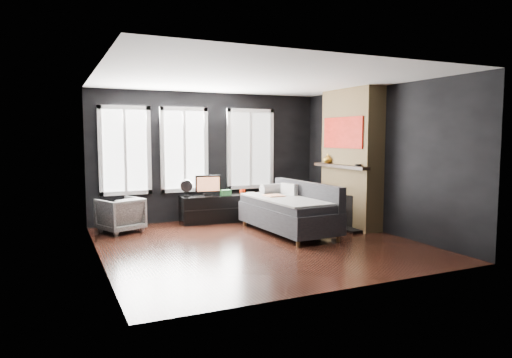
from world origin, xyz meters
name	(u,v)px	position (x,y,z in m)	size (l,w,h in m)	color
floor	(258,243)	(0.00, 0.00, 0.00)	(5.00, 5.00, 0.00)	black
ceiling	(258,79)	(0.00, 0.00, 2.70)	(5.00, 5.00, 0.00)	white
wall_back	(209,156)	(0.00, 2.50, 1.35)	(5.00, 0.02, 2.70)	black
wall_left	(98,167)	(-2.50, 0.00, 1.35)	(0.02, 5.00, 2.70)	black
wall_right	(379,159)	(2.50, 0.00, 1.35)	(0.02, 5.00, 2.70)	black
windows	(188,107)	(-0.45, 2.46, 2.38)	(4.00, 0.16, 1.76)	white
fireplace	(351,158)	(2.30, 0.60, 1.35)	(0.70, 1.62, 2.70)	#93724C
sofa	(288,208)	(0.85, 0.52, 0.47)	(1.09, 2.18, 0.94)	black
stripe_pillow	(289,194)	(1.07, 0.89, 0.68)	(0.09, 0.40, 0.40)	gray
armchair	(120,213)	(-1.95, 1.89, 0.36)	(0.69, 0.65, 0.71)	white
media_console	(220,208)	(0.09, 2.10, 0.28)	(1.63, 0.51, 0.56)	black
monitor	(208,184)	(-0.15, 2.12, 0.80)	(0.54, 0.12, 0.48)	black
desk_fan	(187,188)	(-0.60, 2.14, 0.74)	(0.25, 0.25, 0.35)	#A3A3A3
mug	(242,191)	(0.58, 2.05, 0.62)	(0.12, 0.10, 0.12)	#F72F06
book	(248,188)	(0.72, 2.08, 0.68)	(0.18, 0.02, 0.24)	#B9A992
storage_box	(226,193)	(0.19, 2.02, 0.62)	(0.21, 0.13, 0.11)	#317E3D
mantel_vase	(328,159)	(2.05, 1.05, 1.32)	(0.19, 0.20, 0.19)	gold
mantel_clock	(358,165)	(2.05, 0.05, 1.25)	(0.11, 0.11, 0.04)	black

